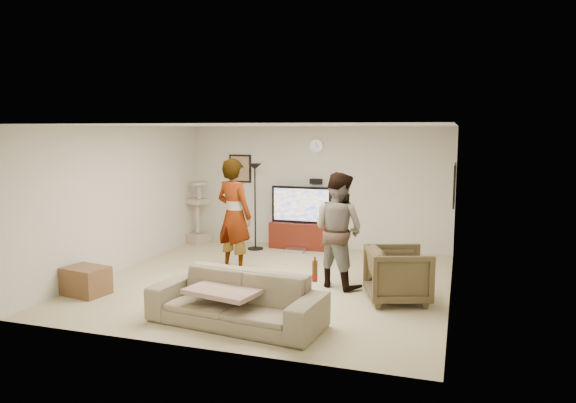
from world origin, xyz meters
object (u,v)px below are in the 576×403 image
(beer_bottle, at_px, (315,271))
(armchair, at_px, (398,275))
(floor_lamp, at_px, (255,207))
(tv, at_px, (302,205))
(person_right, at_px, (338,230))
(cat_tree, at_px, (197,212))
(sofa, at_px, (236,299))
(person_left, at_px, (234,216))
(tv_stand, at_px, (301,235))
(side_table, at_px, (86,281))

(beer_bottle, bearing_deg, armchair, 62.35)
(floor_lamp, xyz_separation_m, beer_bottle, (2.35, -4.05, -0.10))
(tv, bearing_deg, person_right, -61.54)
(armchair, bearing_deg, cat_tree, 40.32)
(cat_tree, height_order, armchair, cat_tree)
(tv, relative_size, sofa, 0.57)
(person_right, xyz_separation_m, armchair, (0.98, -0.48, -0.50))
(floor_lamp, bearing_deg, person_left, -80.37)
(person_right, relative_size, sofa, 0.81)
(tv, xyz_separation_m, armchair, (2.29, -2.90, -0.52))
(person_left, xyz_separation_m, beer_bottle, (2.06, -2.33, -0.21))
(tv, relative_size, cat_tree, 0.94)
(sofa, bearing_deg, cat_tree, 129.90)
(cat_tree, distance_m, person_left, 2.58)
(tv_stand, relative_size, armchair, 1.49)
(tv, bearing_deg, cat_tree, -175.06)
(floor_lamp, bearing_deg, tv, 24.37)
(tv, distance_m, sofa, 4.50)
(armchair, distance_m, side_table, 4.58)
(tv, xyz_separation_m, beer_bottle, (1.48, -4.44, -0.14))
(tv_stand, distance_m, armchair, 3.70)
(tv_stand, relative_size, tv, 1.02)
(sofa, xyz_separation_m, beer_bottle, (1.02, 0.00, 0.45))
(armchair, relative_size, side_table, 1.38)
(person_left, bearing_deg, side_table, 69.14)
(floor_lamp, distance_m, person_right, 2.97)
(person_right, distance_m, sofa, 2.27)
(floor_lamp, height_order, person_right, person_right)
(sofa, xyz_separation_m, side_table, (-2.62, 0.44, -0.12))
(cat_tree, relative_size, sofa, 0.61)
(tv_stand, xyz_separation_m, side_table, (-2.15, -3.99, -0.06))
(cat_tree, height_order, beer_bottle, cat_tree)
(floor_lamp, height_order, side_table, floor_lamp)
(tv_stand, relative_size, person_right, 0.72)
(cat_tree, relative_size, person_left, 0.69)
(cat_tree, relative_size, armchair, 1.56)
(tv_stand, xyz_separation_m, sofa, (0.47, -4.44, 0.06))
(sofa, bearing_deg, armchair, 47.16)
(sofa, height_order, armchair, armchair)
(person_left, relative_size, sofa, 0.88)
(armchair, xyz_separation_m, side_table, (-4.44, -1.10, -0.18))
(person_right, relative_size, armchair, 2.08)
(tv_stand, distance_m, person_left, 2.30)
(tv, height_order, sofa, tv)
(tv_stand, distance_m, cat_tree, 2.32)
(person_left, xyz_separation_m, armchair, (2.87, -0.79, -0.59))
(cat_tree, bearing_deg, tv, 4.94)
(cat_tree, height_order, sofa, cat_tree)
(tv, xyz_separation_m, floor_lamp, (-0.87, -0.39, -0.03))
(tv, height_order, cat_tree, cat_tree)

